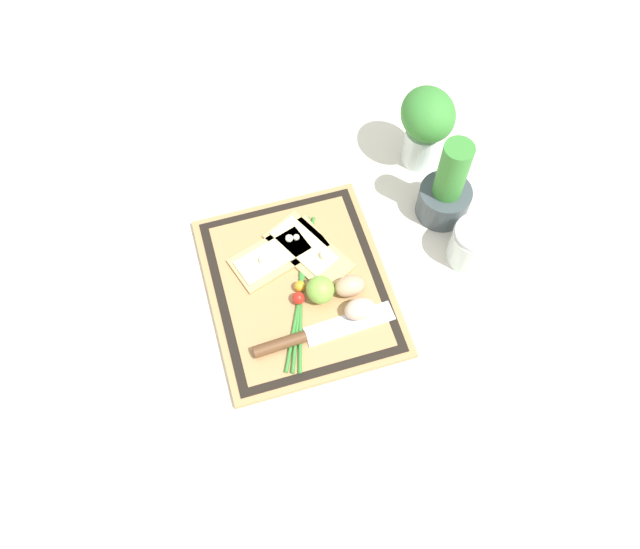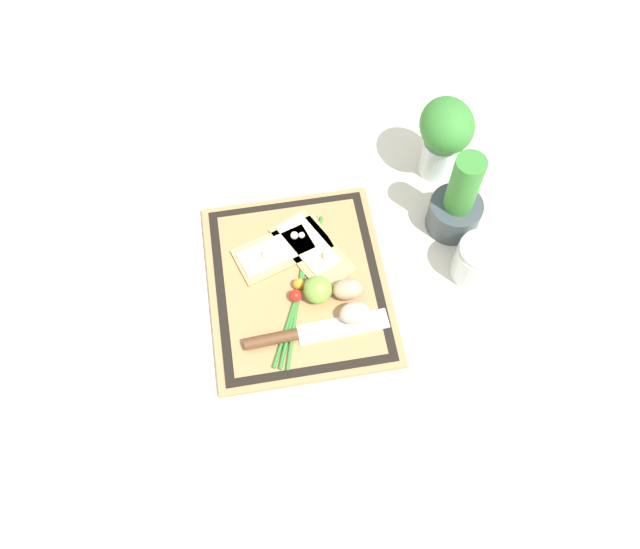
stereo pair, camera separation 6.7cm
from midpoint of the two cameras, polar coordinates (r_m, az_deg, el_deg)
ground_plane at (r=1.22m, az=-0.43°, el=-1.10°), size 6.00×6.00×0.00m
cutting_board at (r=1.22m, az=-0.43°, el=-0.93°), size 0.40×0.35×0.02m
pizza_slice_near at (r=1.24m, az=-2.05°, el=2.23°), size 0.14×0.21×0.02m
pizza_slice_far at (r=1.24m, az=0.78°, el=2.27°), size 0.20×0.16×0.02m
knife at (r=1.16m, az=-0.81°, el=-5.69°), size 0.05×0.27×0.02m
egg_brown at (r=1.18m, az=4.18°, el=-1.43°), size 0.04×0.06×0.04m
egg_pink at (r=1.16m, az=4.84°, el=-3.62°), size 0.04×0.06×0.04m
lime at (r=1.17m, az=1.44°, el=-1.48°), size 0.05×0.05×0.05m
cherry_tomato_red at (r=1.18m, az=-0.62°, el=-2.04°), size 0.02×0.02×0.02m
cherry_tomato_yellow at (r=1.20m, az=-0.32°, el=-0.96°), size 0.02×0.02×0.02m
scallion_bunch at (r=1.20m, az=-0.20°, el=-1.31°), size 0.32×0.15×0.01m
herb_pot at (r=1.27m, az=13.93°, el=6.16°), size 0.11×0.11×0.21m
sauce_jar at (r=1.25m, az=15.66°, el=1.02°), size 0.09×0.09×0.09m
herb_glass at (r=1.32m, az=12.78°, el=12.31°), size 0.12×0.11×0.19m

